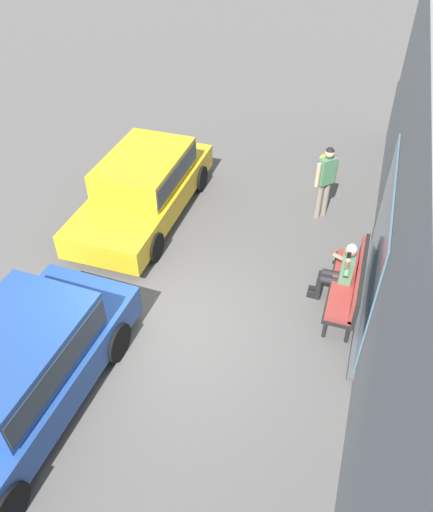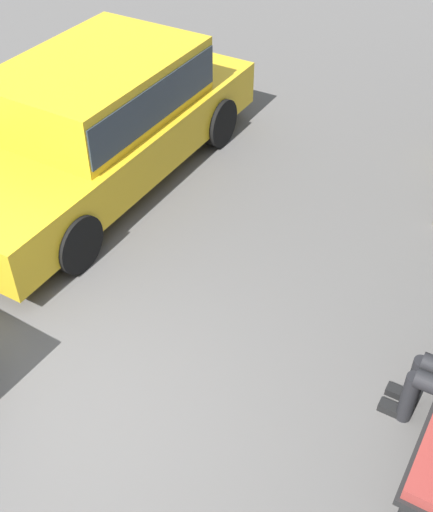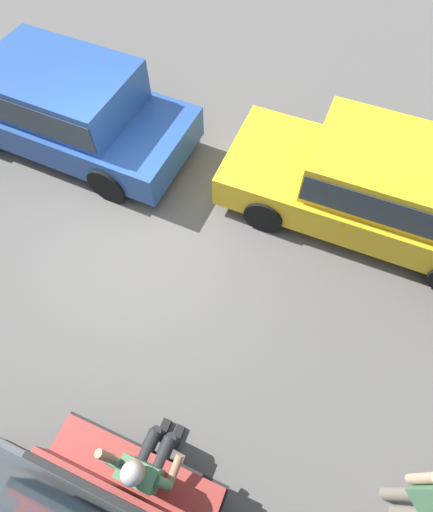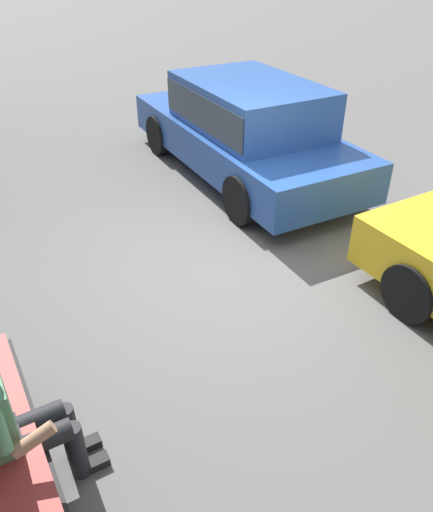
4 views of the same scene
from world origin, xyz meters
The scene contains 3 objects.
ground_plane centered at (0.00, 0.00, 0.00)m, with size 60.00×60.00×0.00m, color #565451.
person_on_phone centered at (-1.69, 2.67, 0.70)m, with size 0.73×0.74×1.33m.
parked_car_mid centered at (2.06, -1.49, 0.81)m, with size 4.57×2.00×1.48m.
Camera 4 is at (-4.13, 2.60, 3.27)m, focal length 35.00 mm.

